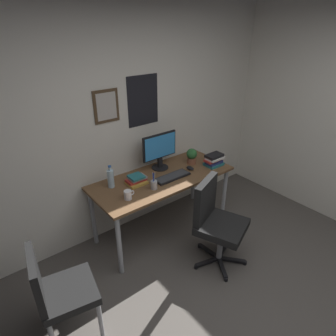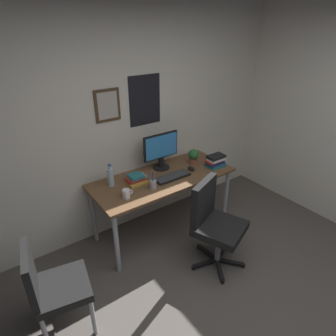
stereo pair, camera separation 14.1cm
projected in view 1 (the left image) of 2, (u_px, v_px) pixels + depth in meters
wall_back at (122, 125)px, 3.24m from camera, size 4.40×0.10×2.60m
desk at (163, 183)px, 3.36m from camera, size 1.65×0.70×0.75m
office_chair at (215, 219)px, 2.97m from camera, size 0.60×0.60×0.95m
side_chair at (58, 290)px, 2.22m from camera, size 0.49×0.49×0.88m
monitor at (160, 150)px, 3.41m from camera, size 0.46×0.20×0.43m
keyboard at (172, 177)px, 3.29m from camera, size 0.43×0.15×0.03m
computer_mouse at (190, 168)px, 3.47m from camera, size 0.06×0.11×0.04m
water_bottle at (111, 178)px, 3.07m from camera, size 0.07×0.07×0.25m
coffee_mug_near at (128, 195)px, 2.89m from camera, size 0.12×0.08×0.09m
potted_plant at (192, 156)px, 3.58m from camera, size 0.13×0.13×0.19m
pen_cup at (154, 184)px, 3.06m from camera, size 0.07×0.07×0.20m
book_stack_left at (214, 160)px, 3.55m from camera, size 0.23×0.17×0.14m
book_stack_right at (137, 180)px, 3.17m from camera, size 0.22×0.17×0.10m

